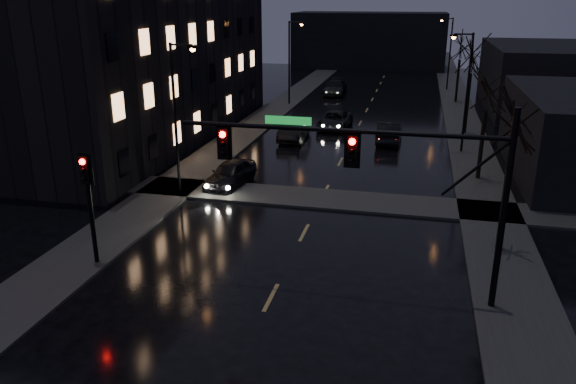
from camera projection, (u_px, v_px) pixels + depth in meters
The scene contains 21 objects.
sidewalk_left at pixel (254, 125), 46.72m from camera, with size 3.00×140.00×0.12m, color #2D2D2B.
sidewalk_right at pixel (467, 136), 43.11m from camera, with size 3.00×140.00×0.12m, color #2D2D2B.
sidewalk_cross at pixel (321, 199), 29.74m from camera, with size 40.00×3.00×0.12m, color #2D2D2B.
apartment_block at pixel (131, 56), 41.86m from camera, with size 12.00×30.00×12.00m, color black.
commercial_right_far at pixel (555, 78), 52.30m from camera, with size 12.00×18.00×6.00m, color black.
far_block at pixel (370, 40), 83.81m from camera, with size 22.00×10.00×8.00m, color black.
signal_mast at pixel (389, 166), 18.59m from camera, with size 11.11×0.41×7.00m.
signal_pole_left at pixel (89, 194), 21.61m from camera, with size 0.35×0.41×4.53m.
tree_near at pixel (517, 105), 21.78m from camera, with size 3.52×3.52×8.08m.
tree_mid_a at pixel (489, 80), 31.11m from camera, with size 3.30×3.30×7.58m.
tree_mid_b at pixel (473, 47), 41.89m from camera, with size 3.74×3.74×8.59m.
tree_far at pixel (461, 41), 54.95m from camera, with size 3.43×3.43×7.88m.
streetlight_l_near at pixel (178, 106), 29.33m from camera, with size 1.53×0.28×8.00m.
streetlight_l_far at pixel (291, 56), 54.17m from camera, with size 1.53×0.28×8.00m.
streetlight_r_mid at pixel (465, 83), 37.15m from camera, with size 1.53×0.28×8.00m.
streetlight_r_far at pixel (448, 48), 62.91m from camera, with size 1.53×0.28×8.00m.
oncoming_car_a at pixel (230, 174), 31.71m from camera, with size 1.73×4.29×1.46m, color black.
oncoming_car_b at pixel (294, 129), 42.03m from camera, with size 1.73×4.96×1.64m, color black.
oncoming_car_c at pixel (335, 120), 45.62m from camera, with size 2.28×4.94×1.37m, color black.
oncoming_car_d at pixel (335, 87), 61.46m from camera, with size 2.21×5.44×1.58m, color black.
lead_car at pixel (389, 132), 41.25m from camera, with size 1.65×4.74×1.56m, color black.
Camera 1 is at (4.58, -9.14, 10.20)m, focal length 35.00 mm.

